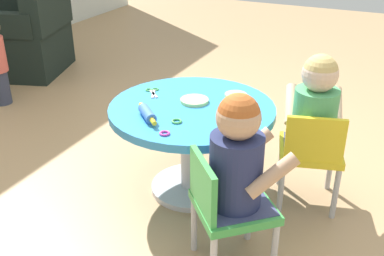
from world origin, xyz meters
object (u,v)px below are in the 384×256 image
at_px(child_chair_right, 311,152).
at_px(armchair_dark, 26,38).
at_px(rolling_pin, 147,114).
at_px(craft_scissors, 153,92).
at_px(craft_table, 192,129).
at_px(seated_child_right, 316,106).
at_px(child_chair_left, 226,206).
at_px(seated_child_left, 238,156).

distance_m(child_chair_right, armchair_dark, 2.90).
height_order(rolling_pin, craft_scissors, rolling_pin).
height_order(craft_table, rolling_pin, rolling_pin).
height_order(seated_child_right, rolling_pin, seated_child_right).
height_order(child_chair_left, seated_child_left, seated_child_left).
bearing_deg(armchair_dark, child_chair_right, -109.57).
xyz_separation_m(armchair_dark, rolling_pin, (-1.32, -2.02, 0.21)).
xyz_separation_m(child_chair_right, rolling_pin, (-0.35, 0.71, 0.21)).
xyz_separation_m(seated_child_right, rolling_pin, (-0.39, 0.70, -0.01)).
xyz_separation_m(craft_table, craft_scissors, (0.08, 0.27, 0.13)).
relative_size(child_chair_right, rolling_pin, 2.95).
bearing_deg(craft_table, armchair_dark, 62.93).
distance_m(craft_table, seated_child_left, 0.62).
distance_m(child_chair_right, rolling_pin, 0.82).
bearing_deg(armchair_dark, seated_child_right, -108.92).
bearing_deg(craft_scissors, craft_table, -105.88).
xyz_separation_m(child_chair_right, seated_child_right, (0.04, 0.01, 0.23)).
distance_m(seated_child_left, seated_child_right, 0.63).
distance_m(craft_table, child_chair_left, 0.60).
bearing_deg(seated_child_left, seated_child_right, -15.76).
distance_m(child_chair_left, child_chair_right, 0.63).
height_order(child_chair_left, child_chair_right, same).
bearing_deg(rolling_pin, craft_scissors, 25.49).
bearing_deg(craft_table, child_chair_right, -77.78).
height_order(child_chair_right, seated_child_right, seated_child_right).
xyz_separation_m(seated_child_left, rolling_pin, (0.22, 0.53, -0.01)).
bearing_deg(craft_scissors, seated_child_left, -127.61).
bearing_deg(child_chair_right, craft_scissors, 93.37).
bearing_deg(craft_scissors, seated_child_right, -83.99).
height_order(child_chair_left, rolling_pin, rolling_pin).
height_order(armchair_dark, craft_scissors, armchair_dark).
xyz_separation_m(armchair_dark, craft_scissors, (-1.02, -1.88, 0.19)).
bearing_deg(child_chair_left, child_chair_right, -19.59).
bearing_deg(child_chair_left, seated_child_left, -48.07).
relative_size(child_chair_left, seated_child_right, 1.05).
height_order(child_chair_left, armchair_dark, armchair_dark).
height_order(craft_table, seated_child_right, seated_child_right).
xyz_separation_m(seated_child_left, child_chair_right, (0.57, -0.18, -0.23)).
bearing_deg(armchair_dark, craft_scissors, -118.51).
height_order(seated_child_left, child_chair_right, seated_child_left).
bearing_deg(armchair_dark, seated_child_left, -121.09).
distance_m(seated_child_left, child_chair_right, 0.64).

